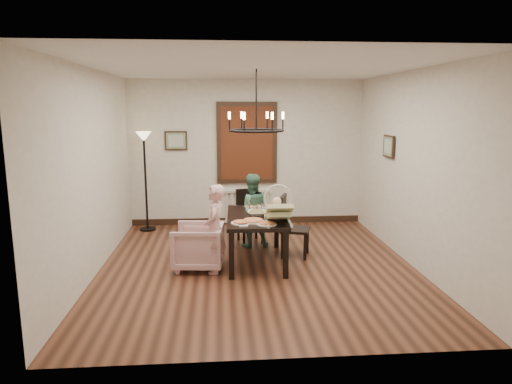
{
  "coord_description": "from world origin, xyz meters",
  "views": [
    {
      "loc": [
        -0.52,
        -6.31,
        2.27
      ],
      "look_at": [
        0.0,
        0.25,
        1.05
      ],
      "focal_mm": 32.0,
      "sensor_mm": 36.0,
      "label": 1
    }
  ],
  "objects": [
    {
      "name": "chair_right",
      "position": [
        0.62,
        0.42,
        0.48
      ],
      "size": [
        0.52,
        0.52,
        0.96
      ],
      "primitive_type": null,
      "rotation": [
        0.0,
        0.0,
        1.28
      ],
      "color": "black",
      "rests_on": "room_shell"
    },
    {
      "name": "window_blinds",
      "position": [
        0.0,
        2.46,
        1.6
      ],
      "size": [
        1.0,
        0.03,
        1.4
      ],
      "primitive_type": "cube",
      "color": "maroon",
      "rests_on": "room_shell"
    },
    {
      "name": "floor_lamp",
      "position": [
        -1.9,
        2.15,
        0.9
      ],
      "size": [
        0.3,
        0.3,
        1.8
      ],
      "primitive_type": null,
      "color": "black",
      "rests_on": "room_shell"
    },
    {
      "name": "chair_far",
      "position": [
        -0.02,
        1.22,
        0.45
      ],
      "size": [
        0.48,
        0.48,
        0.9
      ],
      "primitive_type": null,
      "rotation": [
        0.0,
        0.0,
        0.25
      ],
      "color": "black",
      "rests_on": "room_shell"
    },
    {
      "name": "radiator",
      "position": [
        0.0,
        2.48,
        0.35
      ],
      "size": [
        0.92,
        0.12,
        0.62
      ],
      "primitive_type": null,
      "color": "silver",
      "rests_on": "room_shell"
    },
    {
      "name": "armchair",
      "position": [
        -0.85,
        -0.01,
        0.32
      ],
      "size": [
        0.77,
        0.75,
        0.64
      ],
      "primitive_type": "imported",
      "rotation": [
        0.0,
        0.0,
        -1.66
      ],
      "color": "#CD9CA0",
      "rests_on": "room_shell"
    },
    {
      "name": "baby_bouncer",
      "position": [
        0.26,
        -0.28,
        0.89
      ],
      "size": [
        0.42,
        0.58,
        0.37
      ],
      "primitive_type": null,
      "rotation": [
        0.0,
        0.0,
        -0.02
      ],
      "color": "beige",
      "rests_on": "dining_table"
    },
    {
      "name": "drinking_glass",
      "position": [
        -0.01,
        0.23,
        0.78
      ],
      "size": [
        0.07,
        0.07,
        0.15
      ],
      "primitive_type": "cylinder",
      "color": "silver",
      "rests_on": "dining_table"
    },
    {
      "name": "dining_table",
      "position": [
        0.0,
        0.2,
        0.62
      ],
      "size": [
        0.9,
        1.53,
        0.71
      ],
      "rotation": [
        0.0,
        0.0,
        -0.03
      ],
      "color": "black",
      "rests_on": "room_shell"
    },
    {
      "name": "salad_bowl",
      "position": [
        0.01,
        0.19,
        0.75
      ],
      "size": [
        0.34,
        0.34,
        0.08
      ],
      "primitive_type": "imported",
      "color": "white",
      "rests_on": "dining_table"
    },
    {
      "name": "pizza_platter",
      "position": [
        -0.07,
        -0.19,
        0.73
      ],
      "size": [
        0.31,
        0.31,
        0.04
      ],
      "primitive_type": "cylinder",
      "color": "tan",
      "rests_on": "dining_table"
    },
    {
      "name": "elderly_woman",
      "position": [
        -0.61,
        -0.18,
        0.51
      ],
      "size": [
        0.28,
        0.4,
        1.03
      ],
      "primitive_type": "imported",
      "rotation": [
        0.0,
        0.0,
        -1.68
      ],
      "color": "#DE9D9F",
      "rests_on": "room_shell"
    },
    {
      "name": "chandelier",
      "position": [
        0.0,
        0.2,
        1.95
      ],
      "size": [
        0.8,
        0.8,
        0.04
      ],
      "primitive_type": "torus",
      "color": "black",
      "rests_on": "room_shell"
    },
    {
      "name": "room_shell",
      "position": [
        0.0,
        0.37,
        1.4
      ],
      "size": [
        4.51,
        5.0,
        2.81
      ],
      "color": "brown",
      "rests_on": "ground"
    },
    {
      "name": "seated_man",
      "position": [
        -0.02,
        0.97,
        0.5
      ],
      "size": [
        0.53,
        0.44,
        1.01
      ],
      "primitive_type": "imported",
      "rotation": [
        0.0,
        0.0,
        3.26
      ],
      "color": "#46765C",
      "rests_on": "room_shell"
    },
    {
      "name": "picture_right",
      "position": [
        2.21,
        0.9,
        1.65
      ],
      "size": [
        0.03,
        0.42,
        0.36
      ],
      "primitive_type": "cube",
      "rotation": [
        0.0,
        0.0,
        1.57
      ],
      "color": "black",
      "rests_on": "room_shell"
    },
    {
      "name": "picture_back",
      "position": [
        -1.35,
        2.47,
        1.65
      ],
      "size": [
        0.42,
        0.03,
        0.36
      ],
      "primitive_type": "cube",
      "color": "black",
      "rests_on": "room_shell"
    }
  ]
}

